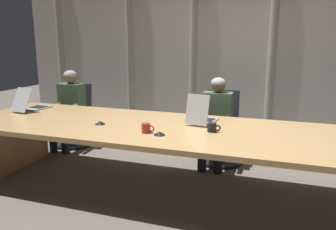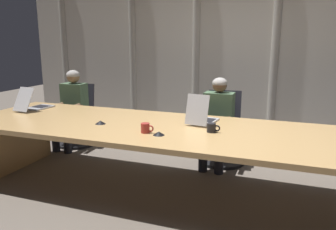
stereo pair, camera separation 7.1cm
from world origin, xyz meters
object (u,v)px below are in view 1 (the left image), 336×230
Objects in this scene: office_chair_left_end at (74,122)px; conference_mic_right_side at (100,123)px; person_left_end at (69,105)px; office_chair_left_mid at (221,135)px; conference_mic_middle at (160,133)px; person_left_mid at (216,117)px; coffee_mug_near at (146,128)px; coffee_mug_far at (212,127)px; laptop_left_end at (32,105)px; laptop_left_mid at (202,117)px.

office_chair_left_end is 1.81m from conference_mic_right_side.
person_left_end reaches higher than conference_mic_right_side.
office_chair_left_mid is 8.47× the size of conference_mic_middle.
conference_mic_right_side is (-1.01, -1.12, 0.10)m from person_left_mid.
conference_mic_middle is at bearing -12.92° from coffee_mug_near.
coffee_mug_far is at bearing 22.08° from coffee_mug_near.
laptop_left_end is 0.76m from person_left_end.
person_left_mid is at bearing 47.87° from conference_mic_right_side.
laptop_left_mid is at bearing -10.85° from office_chair_left_mid.
person_left_mid is (0.01, 0.72, -0.15)m from laptop_left_mid.
coffee_mug_near is (1.81, -1.43, 0.42)m from office_chair_left_end.
coffee_mug_near is (-0.41, -0.55, -0.02)m from laptop_left_mid.
coffee_mug_far is (0.16, -1.03, 0.13)m from person_left_mid.
conference_mic_middle is (-0.26, -0.59, -0.04)m from laptop_left_mid.
laptop_left_mid is (2.19, 0.03, 0.01)m from laptop_left_end.
conference_mic_middle is (0.15, -0.03, -0.03)m from coffee_mug_near.
office_chair_left_mid is at bearing 3.24° from laptop_left_mid.
conference_mic_right_side is at bearing 165.99° from conference_mic_middle.
laptop_left_end is 0.45× the size of person_left_mid.
person_left_end reaches higher than office_chair_left_mid.
person_left_end is at bearing 144.39° from coffee_mug_near.
office_chair_left_mid is at bearing 77.64° from conference_mic_middle.
office_chair_left_end is 2.34m from coffee_mug_near.
coffee_mug_far is (2.40, -1.19, 0.42)m from office_chair_left_end.
laptop_left_mid is at bearing -84.77° from laptop_left_end.
person_left_end is at bearing -92.81° from office_chair_left_mid.
person_left_end is 8.90× the size of coffee_mug_near.
office_chair_left_mid is 0.33m from person_left_mid.
office_chair_left_mid is (2.25, 0.91, -0.43)m from laptop_left_end.
coffee_mug_near is 1.00× the size of coffee_mug_far.
conference_mic_middle is at bearing -11.87° from person_left_mid.
laptop_left_mid is 3.43× the size of coffee_mug_far.
person_left_mid is (2.21, 0.75, -0.14)m from laptop_left_end.
office_chair_left_mid is 1.57m from coffee_mug_near.
office_chair_left_mid is at bearing 82.82° from office_chair_left_end.
office_chair_left_end is 2.48m from conference_mic_middle.
office_chair_left_end is 2.71m from coffee_mug_far.
laptop_left_mid reaches higher than laptop_left_end.
coffee_mug_far is (0.59, 0.24, -0.00)m from coffee_mug_near.
office_chair_left_end is 0.35m from person_left_end.
laptop_left_mid is 0.73m from person_left_mid.
person_left_mid reaches higher than coffee_mug_far.
person_left_end is at bearing 145.84° from conference_mic_middle.
laptop_left_end reaches higher than conference_mic_middle.
conference_mic_middle and conference_mic_right_side have the same top height.
conference_mic_middle is 1.00× the size of conference_mic_right_side.
person_left_end is 10.47× the size of conference_mic_middle.
coffee_mug_near reaches higher than coffee_mug_far.
laptop_left_end is at bearing 97.94° from laptop_left_mid.
conference_mic_middle is at bearing -101.70° from laptop_left_end.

